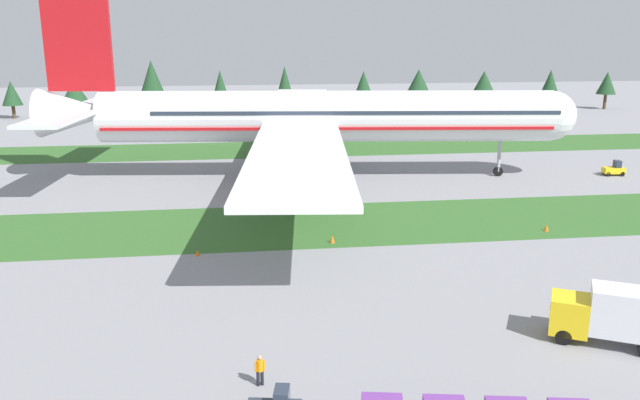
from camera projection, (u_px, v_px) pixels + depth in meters
grass_strip_near at (282, 225)px, 61.88m from camera, size 320.00×14.33×0.01m
grass_strip_far at (264, 149)px, 100.84m from camera, size 320.00×14.33×0.01m
airliner at (309, 116)px, 80.21m from camera, size 66.59×81.95×21.60m
catering_truck at (614, 314)px, 38.11m from camera, size 7.22×5.30×3.58m
pushback_tractor at (614, 169)px, 82.75m from camera, size 2.72×1.57×1.97m
ground_crew_marshaller at (260, 369)px, 33.95m from camera, size 0.54×0.36×1.74m
taxiway_marker_0 at (198, 253)px, 53.60m from camera, size 0.44×0.44×0.52m
taxiway_marker_1 at (546, 228)px, 60.18m from camera, size 0.44×0.44×0.63m
taxiway_marker_2 at (332, 239)px, 56.85m from camera, size 0.44×0.44×0.68m
distant_tree_line at (249, 85)px, 137.29m from camera, size 164.86×9.95×12.12m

